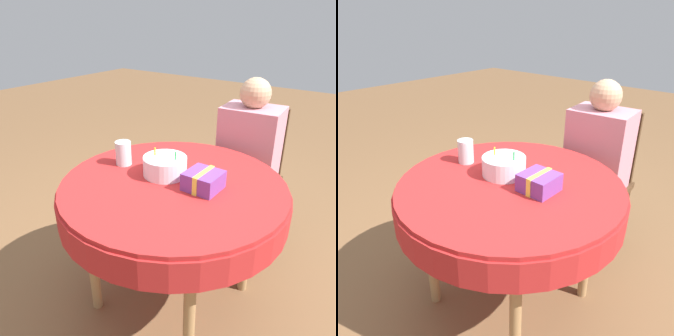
% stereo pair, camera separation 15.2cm
% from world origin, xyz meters
% --- Properties ---
extents(ground_plane, '(12.00, 12.00, 0.00)m').
position_xyz_m(ground_plane, '(0.00, 0.00, 0.00)').
color(ground_plane, brown).
extents(dining_table, '(1.06, 1.06, 0.72)m').
position_xyz_m(dining_table, '(0.00, 0.00, 0.64)').
color(dining_table, '#B22323').
rests_on(dining_table, ground_plane).
extents(chair, '(0.42, 0.42, 0.90)m').
position_xyz_m(chair, '(0.06, 0.81, 0.48)').
color(chair, '#4C331E').
rests_on(chair, ground_plane).
extents(person, '(0.37, 0.38, 1.10)m').
position_xyz_m(person, '(0.07, 0.72, 0.66)').
color(person, tan).
rests_on(person, ground_plane).
extents(birthday_cake, '(0.21, 0.21, 0.13)m').
position_xyz_m(birthday_cake, '(-0.07, 0.04, 0.77)').
color(birthday_cake, white).
rests_on(birthday_cake, dining_table).
extents(drinking_glass, '(0.08, 0.08, 0.12)m').
position_xyz_m(drinking_glass, '(-0.32, 0.01, 0.79)').
color(drinking_glass, silver).
rests_on(drinking_glass, dining_table).
extents(gift_box, '(0.15, 0.16, 0.09)m').
position_xyz_m(gift_box, '(0.15, 0.02, 0.76)').
color(gift_box, '#753D99').
rests_on(gift_box, dining_table).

